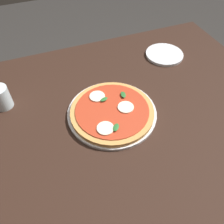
# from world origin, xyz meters

# --- Properties ---
(ground_plane) EXTENTS (6.00, 6.00, 0.00)m
(ground_plane) POSITION_xyz_m (0.00, 0.00, 0.00)
(ground_plane) COLOR #2D2B28
(dining_table) EXTENTS (1.55, 1.10, 0.71)m
(dining_table) POSITION_xyz_m (0.00, 0.00, 0.64)
(dining_table) COLOR black
(dining_table) RESTS_ON ground_plane
(serving_tray) EXTENTS (0.37, 0.37, 0.01)m
(serving_tray) POSITION_xyz_m (0.01, 0.01, 0.72)
(serving_tray) COLOR silver
(serving_tray) RESTS_ON dining_table
(pizza) EXTENTS (0.34, 0.34, 0.03)m
(pizza) POSITION_xyz_m (0.01, 0.00, 0.74)
(pizza) COLOR tan
(pizza) RESTS_ON serving_tray
(plate_white) EXTENTS (0.20, 0.20, 0.01)m
(plate_white) POSITION_xyz_m (0.42, 0.29, 0.72)
(plate_white) COLOR white
(plate_white) RESTS_ON dining_table
(glass_cup) EXTENTS (0.08, 0.08, 0.10)m
(glass_cup) POSITION_xyz_m (-0.40, 0.22, 0.76)
(glass_cup) COLOR silver
(glass_cup) RESTS_ON dining_table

